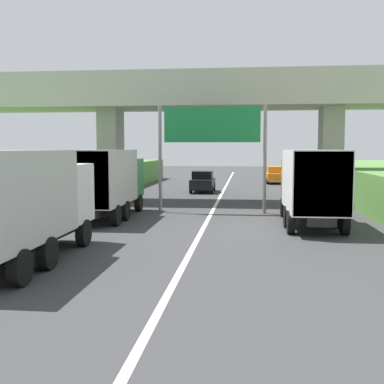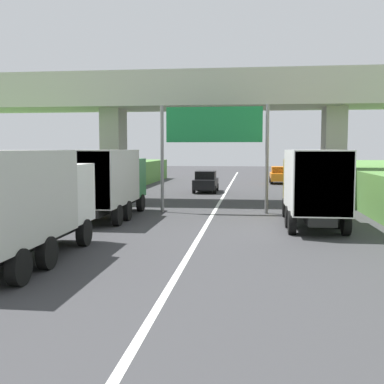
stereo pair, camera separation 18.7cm
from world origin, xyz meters
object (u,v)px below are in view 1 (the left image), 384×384
at_px(overhead_highway_sign, 212,133).
at_px(car_orange, 275,175).
at_px(car_black, 203,182).
at_px(construction_barrel_4, 78,208).
at_px(truck_white, 20,201).
at_px(construction_barrel_3, 29,225).
at_px(truck_yellow, 311,183).
at_px(truck_green, 107,180).

relative_size(overhead_highway_sign, car_orange, 1.43).
distance_m(car_black, construction_barrel_4, 15.81).
relative_size(truck_white, construction_barrel_3, 8.11).
distance_m(overhead_highway_sign, truck_yellow, 6.66).
distance_m(truck_yellow, truck_green, 9.89).
bearing_deg(truck_white, truck_green, 90.94).
relative_size(overhead_highway_sign, car_black, 1.43).
relative_size(truck_yellow, truck_white, 1.00).
height_order(overhead_highway_sign, truck_yellow, overhead_highway_sign).
distance_m(truck_yellow, construction_barrel_4, 11.60).
height_order(truck_green, car_orange, truck_green).
distance_m(truck_white, construction_barrel_3, 5.01).
bearing_deg(truck_yellow, construction_barrel_3, -160.92).
distance_m(truck_white, construction_barrel_4, 10.06).
xyz_separation_m(overhead_highway_sign, car_black, (-1.60, 12.41, -3.50)).
relative_size(truck_yellow, car_orange, 1.78).
relative_size(car_orange, construction_barrel_3, 4.56).
relative_size(truck_white, car_black, 1.78).
bearing_deg(car_orange, overhead_highway_sign, -101.88).
relative_size(truck_yellow, construction_barrel_4, 8.11).
distance_m(truck_green, construction_barrel_3, 5.63).
relative_size(overhead_highway_sign, construction_barrel_3, 6.53).
bearing_deg(truck_white, construction_barrel_3, 112.62).
xyz_separation_m(truck_green, construction_barrel_3, (-1.69, -5.16, -1.47)).
relative_size(overhead_highway_sign, truck_green, 0.81).
height_order(construction_barrel_3, construction_barrel_4, same).
bearing_deg(overhead_highway_sign, car_orange, 78.12).
distance_m(overhead_highway_sign, truck_white, 13.52).
relative_size(truck_green, construction_barrel_4, 8.11).
bearing_deg(truck_yellow, car_black, 111.26).
xyz_separation_m(truck_yellow, car_black, (-6.37, 16.37, -1.08)).
bearing_deg(truck_yellow, truck_green, 173.14).
bearing_deg(overhead_highway_sign, truck_yellow, -39.73).
bearing_deg(construction_barrel_4, truck_yellow, -6.97).
distance_m(truck_white, car_orange, 36.72).
bearing_deg(car_black, truck_white, -97.57).
bearing_deg(truck_white, construction_barrel_4, 100.18).
bearing_deg(overhead_highway_sign, construction_barrel_4, -158.91).
bearing_deg(car_black, construction_barrel_3, -104.16).
bearing_deg(construction_barrel_3, truck_yellow, 19.08).
xyz_separation_m(overhead_highway_sign, car_orange, (4.84, 23.03, -3.50)).
bearing_deg(construction_barrel_4, overhead_highway_sign, 21.09).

